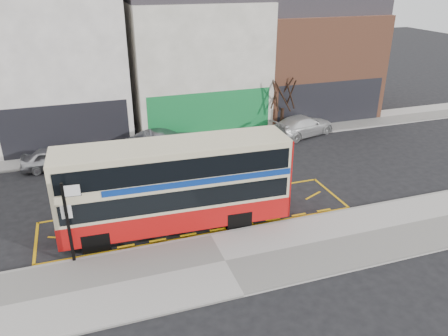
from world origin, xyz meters
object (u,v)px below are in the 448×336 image
object	(u,v)px
car_silver	(56,158)
street_tree_right	(284,86)
car_white	(303,126)
double_decker_bus	(176,184)
bus_stop_post	(69,216)
car_grey	(165,143)

from	to	relation	value
car_silver	street_tree_right	size ratio (longest dim) A/B	0.77
car_silver	car_white	bearing A→B (deg)	-83.77
double_decker_bus	bus_stop_post	world-z (taller)	double_decker_bus
car_grey	double_decker_bus	bearing A→B (deg)	170.56
bus_stop_post	street_tree_right	distance (m)	17.72
car_grey	car_white	xyz separation A→B (m)	(9.64, 0.43, -0.06)
car_silver	street_tree_right	distance (m)	14.99
car_silver	bus_stop_post	bearing A→B (deg)	-171.05
car_grey	car_white	size ratio (longest dim) A/B	0.96
double_decker_bus	car_grey	distance (m)	8.45
car_grey	car_silver	bearing A→B (deg)	89.46
car_silver	car_white	size ratio (longest dim) A/B	0.79
double_decker_bus	car_silver	world-z (taller)	double_decker_bus
car_grey	street_tree_right	size ratio (longest dim) A/B	0.94
bus_stop_post	car_white	xyz separation A→B (m)	(15.10, 10.09, -1.42)
street_tree_right	bus_stop_post	bearing A→B (deg)	-141.83
double_decker_bus	bus_stop_post	distance (m)	4.54
double_decker_bus	car_silver	distance (m)	9.73
car_silver	car_grey	bearing A→B (deg)	-84.69
car_silver	double_decker_bus	bearing A→B (deg)	-143.68
car_silver	car_grey	xyz separation A→B (m)	(6.25, 0.11, 0.12)
bus_stop_post	car_white	world-z (taller)	bus_stop_post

